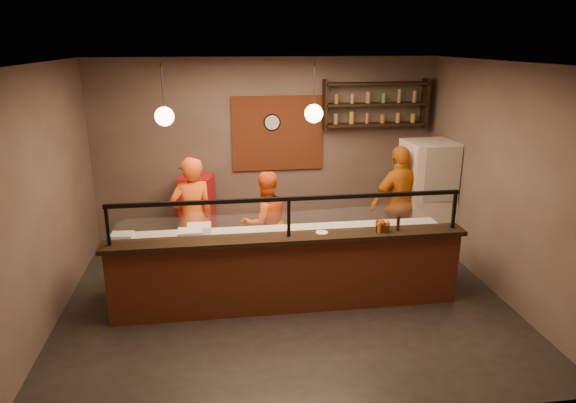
{
  "coord_description": "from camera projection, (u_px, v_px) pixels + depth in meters",
  "views": [
    {
      "loc": [
        -0.87,
        -6.38,
        3.46
      ],
      "look_at": [
        0.08,
        0.3,
        1.33
      ],
      "focal_mm": 32.0,
      "sensor_mm": 36.0,
      "label": 1
    }
  ],
  "objects": [
    {
      "name": "pizza_dough",
      "position": [
        258.0,
        237.0,
        6.97
      ],
      "size": [
        0.61,
        0.61,
        0.01
      ],
      "primitive_type": "cylinder",
      "rotation": [
        0.0,
        0.0,
        -0.32
      ],
      "color": "beige",
      "rests_on": "worktop"
    },
    {
      "name": "condiment_caddy",
      "position": [
        382.0,
        228.0,
        6.74
      ],
      "size": [
        0.2,
        0.18,
        0.09
      ],
      "primitive_type": "cube",
      "rotation": [
        0.0,
        0.0,
        -0.29
      ],
      "color": "black",
      "rests_on": "counter_ledge"
    },
    {
      "name": "counter_ledge",
      "position": [
        289.0,
        238.0,
        6.59
      ],
      "size": [
        4.7,
        0.37,
        0.06
      ],
      "primitive_type": "cube",
      "color": "black",
      "rests_on": "service_counter"
    },
    {
      "name": "worktop",
      "position": [
        284.0,
        235.0,
        7.11
      ],
      "size": [
        4.6,
        0.75,
        0.05
      ],
      "primitive_type": "cube",
      "color": "silver",
      "rests_on": "worktop_cabinet"
    },
    {
      "name": "ceiling",
      "position": [
        285.0,
        63.0,
        6.22
      ],
      "size": [
        6.0,
        6.0,
        0.0
      ],
      "primitive_type": "plane",
      "rotation": [
        3.14,
        0.0,
        0.0
      ],
      "color": "#3A342D",
      "rests_on": "wall_back"
    },
    {
      "name": "pendant_left",
      "position": [
        164.0,
        116.0,
        6.41
      ],
      "size": [
        0.24,
        0.24,
        0.77
      ],
      "color": "black",
      "rests_on": "ceiling"
    },
    {
      "name": "prep_tub_a",
      "position": [
        190.0,
        236.0,
        6.81
      ],
      "size": [
        0.33,
        0.26,
        0.16
      ],
      "primitive_type": "cube",
      "rotation": [
        0.0,
        0.0,
        0.03
      ],
      "color": "white",
      "rests_on": "worktop"
    },
    {
      "name": "wall_front",
      "position": [
        325.0,
        270.0,
        4.34
      ],
      "size": [
        6.0,
        0.0,
        6.0
      ],
      "primitive_type": "plane",
      "rotation": [
        -1.57,
        0.0,
        0.0
      ],
      "color": "#6A594D",
      "rests_on": "floor"
    },
    {
      "name": "cook_right",
      "position": [
        399.0,
        202.0,
        8.37
      ],
      "size": [
        1.18,
        0.76,
        1.87
      ],
      "primitive_type": "imported",
      "rotation": [
        0.0,
        0.0,
        3.44
      ],
      "color": "#C66312",
      "rests_on": "floor"
    },
    {
      "name": "wall_shelving",
      "position": [
        376.0,
        104.0,
        8.91
      ],
      "size": [
        1.84,
        0.28,
        0.85
      ],
      "color": "black",
      "rests_on": "wall_back"
    },
    {
      "name": "red_cooler",
      "position": [
        198.0,
        211.0,
        8.86
      ],
      "size": [
        0.63,
        0.59,
        1.27
      ],
      "primitive_type": "cube",
      "rotation": [
        0.0,
        0.0,
        -0.18
      ],
      "color": "red",
      "rests_on": "floor"
    },
    {
      "name": "cook_mid",
      "position": [
        265.0,
        223.0,
        7.82
      ],
      "size": [
        0.93,
        0.81,
        1.6
      ],
      "primitive_type": "imported",
      "rotation": [
        0.0,
        0.0,
        3.45
      ],
      "color": "#E55215",
      "rests_on": "floor"
    },
    {
      "name": "prep_tub_b",
      "position": [
        199.0,
        230.0,
        7.0
      ],
      "size": [
        0.32,
        0.26,
        0.16
      ],
      "primitive_type": "cube",
      "rotation": [
        0.0,
        0.0,
        -0.01
      ],
      "color": "silver",
      "rests_on": "worktop"
    },
    {
      "name": "worktop_cabinet",
      "position": [
        284.0,
        265.0,
        7.25
      ],
      "size": [
        4.6,
        0.75,
        0.85
      ],
      "primitive_type": "cube",
      "color": "gray",
      "rests_on": "floor"
    },
    {
      "name": "pepper_mill",
      "position": [
        398.0,
        223.0,
        6.74
      ],
      "size": [
        0.05,
        0.05,
        0.2
      ],
      "primitive_type": "cylinder",
      "rotation": [
        0.0,
        0.0,
        -0.13
      ],
      "color": "black",
      "rests_on": "counter_ledge"
    },
    {
      "name": "wall_left",
      "position": [
        44.0,
        199.0,
        6.3
      ],
      "size": [
        0.0,
        5.0,
        5.0
      ],
      "primitive_type": "plane",
      "rotation": [
        1.57,
        0.0,
        1.57
      ],
      "color": "#6A594D",
      "rests_on": "floor"
    },
    {
      "name": "sneeze_guard",
      "position": [
        289.0,
        213.0,
        6.49
      ],
      "size": [
        4.5,
        0.05,
        0.52
      ],
      "color": "white",
      "rests_on": "counter_ledge"
    },
    {
      "name": "brick_patch",
      "position": [
        278.0,
        134.0,
        8.97
      ],
      "size": [
        1.6,
        0.04,
        1.3
      ],
      "primitive_type": "cube",
      "color": "#974121",
      "rests_on": "wall_back"
    },
    {
      "name": "floor",
      "position": [
        286.0,
        299.0,
        7.18
      ],
      "size": [
        6.0,
        6.0,
        0.0
      ],
      "primitive_type": "plane",
      "color": "black",
      "rests_on": "ground"
    },
    {
      "name": "small_plate",
      "position": [
        322.0,
        232.0,
        6.69
      ],
      "size": [
        0.21,
        0.21,
        0.01
      ],
      "primitive_type": "cylinder",
      "rotation": [
        0.0,
        0.0,
        0.37
      ],
      "color": "silver",
      "rests_on": "counter_ledge"
    },
    {
      "name": "prep_tub_c",
      "position": [
        122.0,
        239.0,
        6.74
      ],
      "size": [
        0.29,
        0.24,
        0.14
      ],
      "primitive_type": "cube",
      "rotation": [
        0.0,
        0.0,
        -0.05
      ],
      "color": "silver",
      "rests_on": "worktop"
    },
    {
      "name": "cook_left",
      "position": [
        192.0,
        218.0,
        7.67
      ],
      "size": [
        0.79,
        0.66,
        1.85
      ],
      "primitive_type": "imported",
      "rotation": [
        0.0,
        0.0,
        3.52
      ],
      "color": "#EA5716",
      "rests_on": "floor"
    },
    {
      "name": "fridge",
      "position": [
        426.0,
        197.0,
        8.64
      ],
      "size": [
        0.83,
        0.78,
        1.89
      ],
      "primitive_type": "cube",
      "rotation": [
        0.0,
        0.0,
        0.06
      ],
      "color": "beige",
      "rests_on": "floor"
    },
    {
      "name": "wall_right",
      "position": [
        500.0,
        181.0,
        7.1
      ],
      "size": [
        0.0,
        5.0,
        5.0
      ],
      "primitive_type": "plane",
      "rotation": [
        1.57,
        0.0,
        -1.57
      ],
      "color": "#6A594D",
      "rests_on": "floor"
    },
    {
      "name": "service_counter",
      "position": [
        289.0,
        276.0,
        6.75
      ],
      "size": [
        4.6,
        0.25,
        1.0
      ],
      "primitive_type": "cube",
      "color": "#974121",
      "rests_on": "floor"
    },
    {
      "name": "rolling_pin",
      "position": [
        197.0,
        235.0,
        6.97
      ],
      "size": [
        0.31,
        0.2,
        0.05
      ],
      "primitive_type": "cylinder",
      "rotation": [
        0.0,
        1.57,
        0.49
      ],
      "color": "yellow",
      "rests_on": "worktop"
    },
    {
      "name": "pendant_right",
      "position": [
        314.0,
        113.0,
        6.66
      ],
      "size": [
        0.24,
        0.24,
        0.77
      ],
      "color": "black",
      "rests_on": "ceiling"
    },
    {
      "name": "wall_clock",
      "position": [
        272.0,
        122.0,
        8.89
      ],
      "size": [
        0.3,
        0.04,
        0.3
      ],
      "primitive_type": "cylinder",
      "rotation": [
        1.57,
        0.0,
        0.0
      ],
      "color": "black",
      "rests_on": "wall_back"
    },
    {
      "name": "wall_back",
      "position": [
        266.0,
        150.0,
        9.06
      ],
      "size": [
        6.0,
        0.0,
        6.0
      ],
      "primitive_type": "plane",
      "rotation": [
        1.57,
        0.0,
        0.0
      ],
      "color": "#6A594D",
      "rests_on": "floor"
    }
  ]
}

